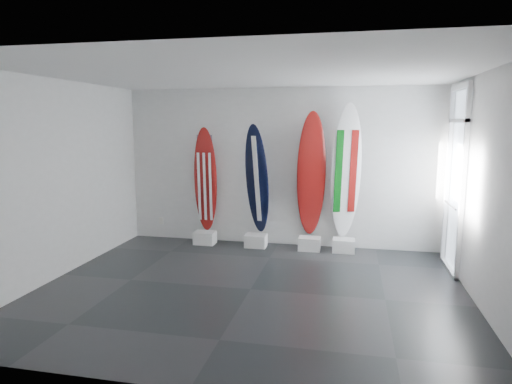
% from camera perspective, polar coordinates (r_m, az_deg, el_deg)
% --- Properties ---
extents(floor, '(6.00, 6.00, 0.00)m').
position_cam_1_polar(floor, '(6.54, -0.70, -12.24)').
color(floor, black).
rests_on(floor, ground).
extents(ceiling, '(6.00, 6.00, 0.00)m').
position_cam_1_polar(ceiling, '(6.14, -0.75, 14.89)').
color(ceiling, white).
rests_on(ceiling, wall_back).
extents(wall_back, '(6.00, 0.00, 6.00)m').
position_cam_1_polar(wall_back, '(8.60, 2.95, 3.13)').
color(wall_back, silver).
rests_on(wall_back, ground).
extents(wall_front, '(6.00, 0.00, 6.00)m').
position_cam_1_polar(wall_front, '(3.80, -9.08, -4.21)').
color(wall_front, silver).
rests_on(wall_front, ground).
extents(wall_left, '(0.00, 5.00, 5.00)m').
position_cam_1_polar(wall_left, '(7.42, -23.96, 1.48)').
color(wall_left, silver).
rests_on(wall_left, ground).
extents(wall_right, '(0.00, 5.00, 5.00)m').
position_cam_1_polar(wall_right, '(6.24, 27.25, -0.00)').
color(wall_right, silver).
rests_on(wall_right, ground).
extents(display_block_usa, '(0.40, 0.30, 0.24)m').
position_cam_1_polar(display_block_usa, '(8.87, -6.51, -5.80)').
color(display_block_usa, silver).
rests_on(display_block_usa, floor).
extents(surfboard_usa, '(0.46, 0.19, 2.03)m').
position_cam_1_polar(surfboard_usa, '(8.75, -6.43, 1.55)').
color(surfboard_usa, maroon).
rests_on(surfboard_usa, display_block_usa).
extents(display_block_navy, '(0.40, 0.30, 0.24)m').
position_cam_1_polar(display_block_navy, '(8.61, -0.01, -6.20)').
color(display_block_navy, silver).
rests_on(display_block_navy, floor).
extents(surfboard_navy, '(0.57, 0.51, 2.10)m').
position_cam_1_polar(surfboard_navy, '(8.48, 0.13, 1.59)').
color(surfboard_navy, black).
rests_on(surfboard_navy, display_block_navy).
extents(display_block_swiss, '(0.40, 0.30, 0.24)m').
position_cam_1_polar(display_block_swiss, '(8.46, 6.80, -6.52)').
color(display_block_swiss, silver).
rests_on(display_block_swiss, floor).
extents(surfboard_swiss, '(0.59, 0.49, 2.33)m').
position_cam_1_polar(surfboard_swiss, '(8.32, 7.03, 2.18)').
color(surfboard_swiss, maroon).
rests_on(surfboard_swiss, display_block_swiss).
extents(display_block_italy, '(0.40, 0.30, 0.24)m').
position_cam_1_polar(display_block_italy, '(8.43, 11.06, -6.68)').
color(display_block_italy, silver).
rests_on(display_block_italy, floor).
extents(surfboard_italy, '(0.63, 0.46, 2.46)m').
position_cam_1_polar(surfboard_italy, '(8.28, 11.35, 2.53)').
color(surfboard_italy, white).
rests_on(surfboard_italy, display_block_italy).
extents(wall_outlet, '(0.09, 0.02, 0.13)m').
position_cam_1_polar(wall_outlet, '(9.46, -11.97, -3.58)').
color(wall_outlet, silver).
rests_on(wall_outlet, wall_back).
extents(glass_door, '(0.12, 1.16, 2.85)m').
position_cam_1_polar(glass_door, '(7.73, 24.04, 1.18)').
color(glass_door, white).
rests_on(glass_door, floor).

